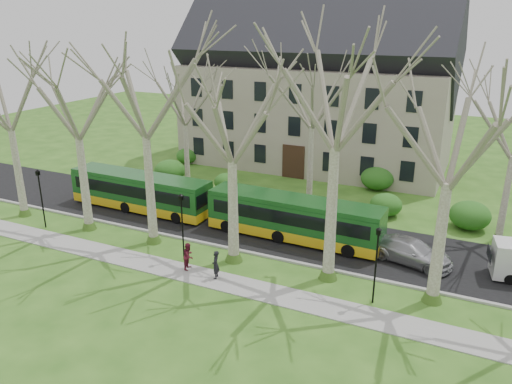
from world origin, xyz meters
TOP-DOWN VIEW (x-y plane):
  - ground at (0.00, 0.00)m, footprint 120.00×120.00m
  - sidewalk at (0.00, -2.50)m, footprint 70.00×2.00m
  - road at (0.00, 5.50)m, footprint 80.00×8.00m
  - curb at (0.00, 1.50)m, footprint 80.00×0.25m
  - building at (-6.00, 24.00)m, footprint 26.50×12.20m
  - tree_row_verge at (0.00, 0.30)m, footprint 49.00×7.00m
  - tree_row_far at (-1.33, 11.00)m, footprint 33.00×7.00m
  - lamp_row at (-0.00, -1.00)m, footprint 36.22×0.22m
  - hedges at (-4.67, 14.00)m, footprint 30.60×8.60m
  - bus_lead at (-13.84, 4.87)m, footprint 12.02×2.73m
  - bus_follow at (-0.87, 4.86)m, footprint 12.21×2.79m
  - sedan at (7.03, 4.62)m, footprint 5.51×3.31m
  - pedestrian_a at (-2.91, -2.33)m, footprint 0.57×0.72m
  - pedestrian_b at (-4.97, -2.00)m, footprint 0.76×0.91m

SIDE VIEW (x-z plane):
  - ground at x=0.00m, z-range 0.00..0.00m
  - sidewalk at x=0.00m, z-range 0.00..0.06m
  - road at x=0.00m, z-range 0.00..0.06m
  - curb at x=0.00m, z-range 0.00..0.14m
  - sedan at x=7.03m, z-range 0.06..1.55m
  - pedestrian_b at x=-4.97m, z-range 0.06..1.74m
  - pedestrian_a at x=-2.91m, z-range 0.06..1.79m
  - hedges at x=-4.67m, z-range 0.00..2.00m
  - bus_lead at x=-13.84m, z-range 0.06..3.05m
  - bus_follow at x=-0.87m, z-range 0.06..3.10m
  - lamp_row at x=0.00m, z-range 0.42..4.72m
  - tree_row_far at x=-1.33m, z-range 0.00..12.00m
  - tree_row_verge at x=0.00m, z-range 0.00..14.00m
  - building at x=-6.00m, z-range 0.07..16.07m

